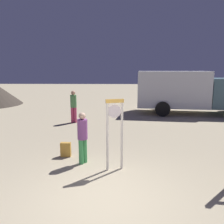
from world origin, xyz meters
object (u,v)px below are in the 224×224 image
box_truck_near (185,90)px  person_distant (74,105)px  standing_clock (115,127)px  backpack (66,150)px  person_near_clock (83,135)px

box_truck_near → person_distant: bearing=-157.1°
standing_clock → backpack: standing_clock is taller
person_distant → box_truck_near: size_ratio=0.25×
box_truck_near → backpack: bearing=-127.9°
standing_clock → person_near_clock: (-0.96, 0.41, -0.37)m
person_near_clock → person_distant: 5.57m
standing_clock → box_truck_near: size_ratio=0.30×
person_near_clock → box_truck_near: size_ratio=0.23×
box_truck_near → standing_clock: bearing=-116.9°
person_near_clock → backpack: size_ratio=3.33×
standing_clock → backpack: bearing=149.5°
standing_clock → person_near_clock: 1.11m
person_near_clock → box_truck_near: bearing=57.0°
person_distant → standing_clock: bearing=-68.9°
person_near_clock → person_distant: (-1.29, 5.42, 0.08)m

